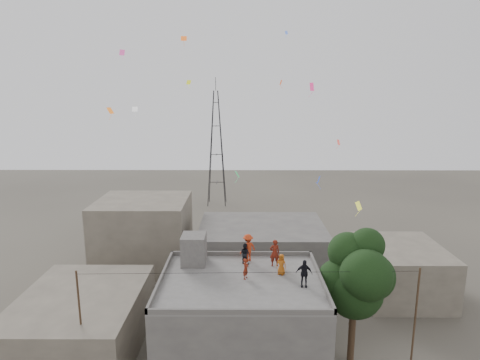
% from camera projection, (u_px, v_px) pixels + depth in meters
% --- Properties ---
extents(main_building, '(10.00, 8.00, 6.10)m').
position_uv_depth(main_building, '(241.00, 325.00, 25.36)').
color(main_building, '#4C4947').
rests_on(main_building, ground).
extents(parapet, '(10.00, 8.00, 0.30)m').
position_uv_depth(parapet, '(241.00, 278.00, 24.70)').
color(parapet, '#4C4947').
rests_on(parapet, main_building).
extents(stair_head_box, '(1.60, 1.80, 2.00)m').
position_uv_depth(stair_head_box, '(194.00, 249.00, 27.08)').
color(stair_head_box, '#4C4947').
rests_on(stair_head_box, main_building).
extents(neighbor_west, '(8.00, 10.00, 4.00)m').
position_uv_depth(neighbor_west, '(82.00, 322.00, 27.59)').
color(neighbor_west, '#5B5348').
rests_on(neighbor_west, ground).
extents(neighbor_north, '(12.00, 9.00, 5.00)m').
position_uv_depth(neighbor_north, '(262.00, 250.00, 39.16)').
color(neighbor_north, '#4C4947').
rests_on(neighbor_north, ground).
extents(neighbor_northwest, '(9.00, 8.00, 7.00)m').
position_uv_depth(neighbor_northwest, '(144.00, 233.00, 40.97)').
color(neighbor_northwest, '#5B5348').
rests_on(neighbor_northwest, ground).
extents(neighbor_east, '(7.00, 8.00, 4.40)m').
position_uv_depth(neighbor_east, '(400.00, 270.00, 35.25)').
color(neighbor_east, '#5B5348').
rests_on(neighbor_east, ground).
extents(tree, '(4.90, 4.60, 9.10)m').
position_uv_depth(tree, '(358.00, 276.00, 25.28)').
color(tree, black).
rests_on(tree, ground).
extents(utility_line, '(20.12, 0.62, 7.40)m').
position_uv_depth(utility_line, '(249.00, 325.00, 23.98)').
color(utility_line, black).
rests_on(utility_line, ground).
extents(transmission_tower, '(2.97, 2.97, 20.01)m').
position_uv_depth(transmission_tower, '(216.00, 148.00, 63.27)').
color(transmission_tower, black).
rests_on(transmission_tower, ground).
extents(person_red_adult, '(0.72, 0.52, 1.84)m').
position_uv_depth(person_red_adult, '(275.00, 253.00, 26.66)').
color(person_red_adult, maroon).
rests_on(person_red_adult, main_building).
extents(person_orange_child, '(0.79, 0.68, 1.36)m').
position_uv_depth(person_orange_child, '(281.00, 264.00, 25.43)').
color(person_orange_child, '#A55012').
rests_on(person_orange_child, main_building).
extents(person_dark_child, '(0.88, 0.84, 1.43)m').
position_uv_depth(person_dark_child, '(245.00, 253.00, 27.09)').
color(person_dark_child, black).
rests_on(person_dark_child, main_building).
extents(person_dark_adult, '(1.02, 0.51, 1.68)m').
position_uv_depth(person_dark_adult, '(304.00, 273.00, 23.78)').
color(person_dark_adult, black).
rests_on(person_dark_adult, main_building).
extents(person_orange_adult, '(1.43, 1.31, 1.92)m').
position_uv_depth(person_orange_adult, '(248.00, 248.00, 27.45)').
color(person_orange_adult, '#B83415').
rests_on(person_orange_adult, main_building).
extents(person_red_child, '(0.50, 0.57, 1.32)m').
position_uv_depth(person_red_child, '(246.00, 269.00, 24.83)').
color(person_red_child, maroon).
rests_on(person_red_child, main_building).
extents(kites, '(17.90, 17.01, 12.45)m').
position_uv_depth(kites, '(248.00, 116.00, 29.69)').
color(kites, orange).
rests_on(kites, ground).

